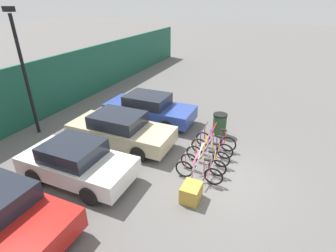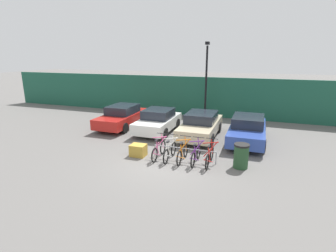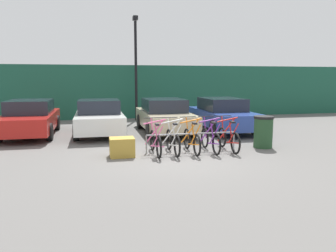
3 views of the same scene
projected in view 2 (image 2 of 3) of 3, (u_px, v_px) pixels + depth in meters
ground_plane at (164, 164)px, 11.34m from camera, size 120.00×120.00×0.00m
hoarding_wall at (208, 97)px, 19.59m from camera, size 36.00×0.16×2.96m
bike_rack at (184, 150)px, 11.60m from camera, size 2.86×0.04×0.57m
bicycle_pink at (159, 150)px, 11.87m from camera, size 0.68×1.71×1.05m
bicycle_white at (170, 151)px, 11.70m from camera, size 0.68×1.71×1.05m
bicycle_orange at (183, 153)px, 11.51m from camera, size 0.68×1.71×1.05m
bicycle_purple at (196, 155)px, 11.31m from camera, size 0.68×1.71×1.05m
bicycle_red at (210, 157)px, 11.12m from camera, size 0.68×1.71×1.05m
car_red at (122, 116)px, 16.98m from camera, size 1.91×4.36×1.40m
car_white at (158, 121)px, 15.79m from camera, size 1.91×3.94×1.40m
car_beige at (201, 125)px, 14.90m from camera, size 1.91×4.47×1.40m
car_blue at (247, 129)px, 14.03m from camera, size 1.91×4.46×1.40m
lamp_post at (206, 77)px, 18.26m from camera, size 0.24×0.44×5.40m
trash_bin at (241, 156)px, 10.82m from camera, size 0.63×0.63×1.03m
cargo_crate at (138, 150)px, 12.14m from camera, size 0.70×0.56×0.55m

